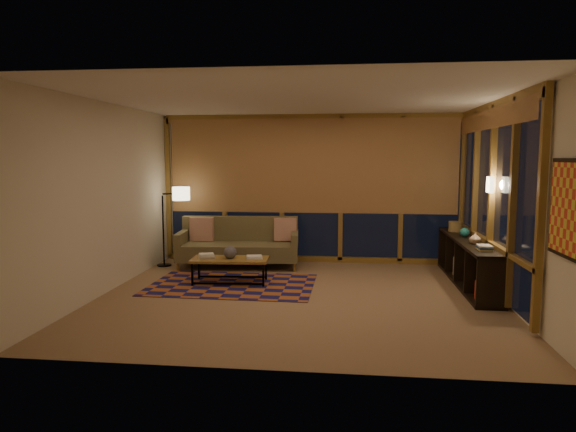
# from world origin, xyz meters

# --- Properties ---
(floor) EXTENTS (5.50, 5.00, 0.01)m
(floor) POSITION_xyz_m (0.00, 0.00, 0.00)
(floor) COLOR #A1764C
(floor) RESTS_ON ground
(ceiling) EXTENTS (5.50, 5.00, 0.01)m
(ceiling) POSITION_xyz_m (0.00, 0.00, 2.70)
(ceiling) COLOR silver
(ceiling) RESTS_ON walls
(walls) EXTENTS (5.51, 5.01, 2.70)m
(walls) POSITION_xyz_m (0.00, 0.00, 1.35)
(walls) COLOR beige
(walls) RESTS_ON floor
(window_wall_back) EXTENTS (5.30, 0.16, 2.60)m
(window_wall_back) POSITION_xyz_m (0.00, 2.43, 1.35)
(window_wall_back) COLOR olive
(window_wall_back) RESTS_ON walls
(window_wall_right) EXTENTS (0.16, 3.70, 2.60)m
(window_wall_right) POSITION_xyz_m (2.68, 0.60, 1.35)
(window_wall_right) COLOR olive
(window_wall_right) RESTS_ON walls
(wall_art) EXTENTS (0.06, 0.74, 0.94)m
(wall_art) POSITION_xyz_m (2.71, -1.85, 1.45)
(wall_art) COLOR red
(wall_art) RESTS_ON walls
(wall_sconce) EXTENTS (0.12, 0.18, 0.22)m
(wall_sconce) POSITION_xyz_m (2.62, 0.45, 1.55)
(wall_sconce) COLOR #FDE8B4
(wall_sconce) RESTS_ON walls
(sofa) EXTENTS (2.15, 1.02, 0.85)m
(sofa) POSITION_xyz_m (-1.24, 1.81, 0.43)
(sofa) COLOR olive
(sofa) RESTS_ON floor
(pillow_left) EXTENTS (0.42, 0.14, 0.42)m
(pillow_left) POSITION_xyz_m (-1.93, 1.97, 0.64)
(pillow_left) COLOR #B13C16
(pillow_left) RESTS_ON sofa
(pillow_right) EXTENTS (0.42, 0.19, 0.40)m
(pillow_right) POSITION_xyz_m (-0.44, 2.10, 0.63)
(pillow_right) COLOR #B13C16
(pillow_right) RESTS_ON sofa
(area_rug) EXTENTS (2.47, 1.67, 0.01)m
(area_rug) POSITION_xyz_m (-1.06, 0.53, 0.01)
(area_rug) COLOR #9E5224
(area_rug) RESTS_ON floor
(coffee_table) EXTENTS (1.20, 0.61, 0.39)m
(coffee_table) POSITION_xyz_m (-1.12, 0.65, 0.19)
(coffee_table) COLOR olive
(coffee_table) RESTS_ON floor
(book_stack_a) EXTENTS (0.26, 0.24, 0.06)m
(book_stack_a) POSITION_xyz_m (-1.48, 0.64, 0.42)
(book_stack_a) COLOR silver
(book_stack_a) RESTS_ON coffee_table
(book_stack_b) EXTENTS (0.30, 0.26, 0.05)m
(book_stack_b) POSITION_xyz_m (-0.74, 0.68, 0.41)
(book_stack_b) COLOR silver
(book_stack_b) RESTS_ON coffee_table
(ceramic_pot) EXTENTS (0.20, 0.20, 0.20)m
(ceramic_pot) POSITION_xyz_m (-1.11, 0.63, 0.49)
(ceramic_pot) COLOR black
(ceramic_pot) RESTS_ON coffee_table
(floor_lamp) EXTENTS (0.55, 0.46, 1.41)m
(floor_lamp) POSITION_xyz_m (-2.58, 1.77, 0.71)
(floor_lamp) COLOR black
(floor_lamp) RESTS_ON floor
(bookshelf) EXTENTS (0.40, 2.75, 0.69)m
(bookshelf) POSITION_xyz_m (2.49, 1.00, 0.34)
(bookshelf) COLOR black
(bookshelf) RESTS_ON floor
(basket) EXTENTS (0.27, 0.27, 0.17)m
(basket) POSITION_xyz_m (2.47, 1.88, 0.77)
(basket) COLOR olive
(basket) RESTS_ON bookshelf
(teal_bowl) EXTENTS (0.17, 0.17, 0.14)m
(teal_bowl) POSITION_xyz_m (2.49, 1.29, 0.76)
(teal_bowl) COLOR #1C7272
(teal_bowl) RESTS_ON bookshelf
(vase) EXTENTS (0.18, 0.18, 0.17)m
(vase) POSITION_xyz_m (2.49, 0.61, 0.77)
(vase) COLOR tan
(vase) RESTS_ON bookshelf
(shelf_book_stack) EXTENTS (0.24, 0.29, 0.08)m
(shelf_book_stack) POSITION_xyz_m (2.49, 0.10, 0.73)
(shelf_book_stack) COLOR silver
(shelf_book_stack) RESTS_ON bookshelf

